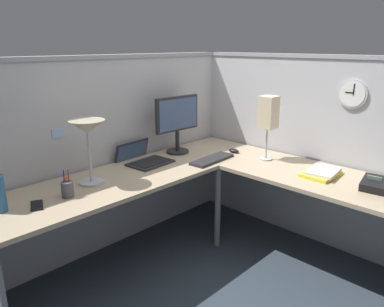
# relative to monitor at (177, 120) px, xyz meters

# --- Properties ---
(ground_plane) EXTENTS (6.80, 6.80, 0.00)m
(ground_plane) POSITION_rel_monitor_xyz_m (-0.16, -0.64, -1.02)
(ground_plane) COLOR #2D3842
(cubicle_wall_back) EXTENTS (2.57, 0.12, 1.58)m
(cubicle_wall_back) POSITION_rel_monitor_xyz_m (-0.53, 0.23, -0.23)
(cubicle_wall_back) COLOR #B2B2B7
(cubicle_wall_back) RESTS_ON ground
(cubicle_wall_right) EXTENTS (0.12, 2.37, 1.58)m
(cubicle_wall_right) POSITION_rel_monitor_xyz_m (0.71, -0.90, -0.23)
(cubicle_wall_right) COLOR #B2B2B7
(cubicle_wall_right) RESTS_ON ground
(desk) EXTENTS (2.35, 2.15, 0.73)m
(desk) POSITION_rel_monitor_xyz_m (-0.31, -0.69, -0.39)
(desk) COLOR tan
(desk) RESTS_ON ground
(monitor) EXTENTS (0.46, 0.20, 0.50)m
(monitor) POSITION_rel_monitor_xyz_m (0.00, 0.00, 0.00)
(monitor) COLOR #232326
(monitor) RESTS_ON desk
(laptop) EXTENTS (0.37, 0.41, 0.22)m
(laptop) POSITION_rel_monitor_xyz_m (-0.39, 0.02, -0.27)
(laptop) COLOR #232326
(laptop) RESTS_ON desk
(keyboard) EXTENTS (0.44, 0.17, 0.02)m
(keyboard) POSITION_rel_monitor_xyz_m (0.03, -0.38, -0.28)
(keyboard) COLOR #232326
(keyboard) RESTS_ON desk
(computer_mouse) EXTENTS (0.06, 0.10, 0.03)m
(computer_mouse) POSITION_rel_monitor_xyz_m (0.35, -0.36, -0.28)
(computer_mouse) COLOR black
(computer_mouse) RESTS_ON desk
(desk_lamp_dome) EXTENTS (0.24, 0.24, 0.44)m
(desk_lamp_dome) POSITION_rel_monitor_xyz_m (-0.93, -0.11, 0.07)
(desk_lamp_dome) COLOR #B7BABF
(desk_lamp_dome) RESTS_ON desk
(pen_cup) EXTENTS (0.08, 0.08, 0.18)m
(pen_cup) POSITION_rel_monitor_xyz_m (-1.17, -0.21, -0.24)
(pen_cup) COLOR #4C4C51
(pen_cup) RESTS_ON desk
(cell_phone) EXTENTS (0.12, 0.16, 0.01)m
(cell_phone) POSITION_rel_monitor_xyz_m (-1.37, -0.21, -0.29)
(cell_phone) COLOR black
(cell_phone) RESTS_ON desk
(office_phone) EXTENTS (0.21, 0.23, 0.11)m
(office_phone) POSITION_rel_monitor_xyz_m (0.30, -1.60, -0.26)
(office_phone) COLOR black
(office_phone) RESTS_ON desk
(book_stack) EXTENTS (0.30, 0.23, 0.04)m
(book_stack) POSITION_rel_monitor_xyz_m (0.32, -1.19, -0.27)
(book_stack) COLOR yellow
(book_stack) RESTS_ON desk
(desk_lamp_paper) EXTENTS (0.13, 0.13, 0.53)m
(desk_lamp_paper) POSITION_rel_monitor_xyz_m (0.37, -0.68, 0.09)
(desk_lamp_paper) COLOR #B7BABF
(desk_lamp_paper) RESTS_ON desk
(wall_clock) EXTENTS (0.04, 0.22, 0.22)m
(wall_clock) POSITION_rel_monitor_xyz_m (0.65, -1.22, 0.28)
(wall_clock) COLOR #B7BABF
(pinned_note_leftmost) EXTENTS (0.09, 0.00, 0.07)m
(pinned_note_leftmost) POSITION_rel_monitor_xyz_m (-1.00, 0.18, 0.03)
(pinned_note_leftmost) COLOR #99B7E5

